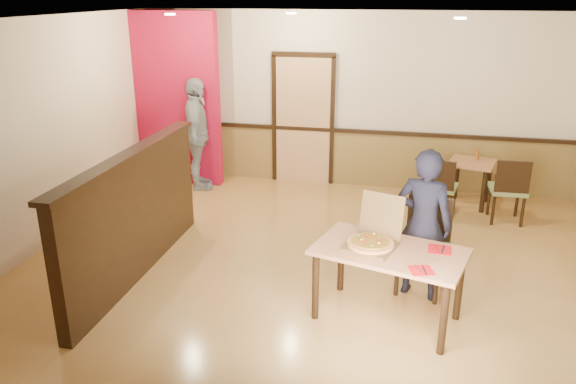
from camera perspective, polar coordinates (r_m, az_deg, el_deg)
name	(u,v)px	position (r m, az deg, el deg)	size (l,w,h in m)	color
floor	(313,283)	(6.37, 2.60, -9.17)	(7.00, 7.00, 0.00)	tan
ceiling	(318,22)	(5.57, 3.07, 16.88)	(7.00, 7.00, 0.00)	black
wall_back	(353,101)	(9.19, 6.59, 9.16)	(7.00, 7.00, 0.00)	beige
wall_left	(19,144)	(7.25, -25.69, 4.42)	(7.00, 7.00, 0.00)	beige
wainscot_back	(350,158)	(9.38, 6.34, 3.43)	(7.00, 0.04, 0.90)	olive
chair_rail_back	(351,131)	(9.24, 6.43, 6.19)	(7.00, 0.06, 0.06)	black
back_door	(303,121)	(9.34, 1.55, 7.26)	(0.90, 0.06, 2.10)	tan
booth_partition	(135,214)	(6.48, -15.31, -2.14)	(0.20, 3.10, 1.44)	black
red_accent_panel	(172,99)	(9.46, -11.73, 9.19)	(1.60, 0.20, 2.78)	#A80C2E
spot_a	(170,14)	(7.97, -11.91, 17.26)	(0.14, 0.14, 0.02)	#FFF4B2
spot_b	(291,13)	(8.18, 0.32, 17.72)	(0.14, 0.14, 0.02)	#FFF4B2
spot_c	(460,18)	(7.01, 17.10, 16.53)	(0.14, 0.14, 0.02)	#FFF4B2
main_table	(389,260)	(5.51, 10.24, -6.81)	(1.57, 1.15, 0.75)	#AA6E47
diner_chair	(425,241)	(6.19, 13.74, -4.89)	(0.60, 0.60, 1.01)	olive
side_chair_left	(440,185)	(8.22, 15.20, 0.68)	(0.52, 0.52, 0.88)	olive
side_chair_right	(509,188)	(8.31, 21.53, 0.41)	(0.49, 0.49, 0.95)	olive
side_table	(471,172)	(8.83, 18.09, 1.92)	(0.78, 0.78, 0.68)	#AA6E47
diner	(423,224)	(5.95, 13.59, -3.22)	(0.59, 0.39, 1.62)	black
passerby	(197,135)	(9.15, -9.22, 5.79)	(1.06, 0.44, 1.80)	gray
pizza_box	(372,240)	(5.48, 8.57, -4.89)	(0.58, 0.63, 0.47)	brown
pizza	(370,243)	(5.45, 8.37, -5.19)	(0.45, 0.45, 0.03)	#DF9051
napkin_near	(421,270)	(5.13, 13.39, -7.76)	(0.25, 0.25, 0.01)	red
napkin_far	(440,249)	(5.56, 15.15, -5.66)	(0.23, 0.23, 0.01)	red
condiment	(477,155)	(8.87, 18.64, 3.57)	(0.06, 0.06, 0.15)	#9A4F1C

